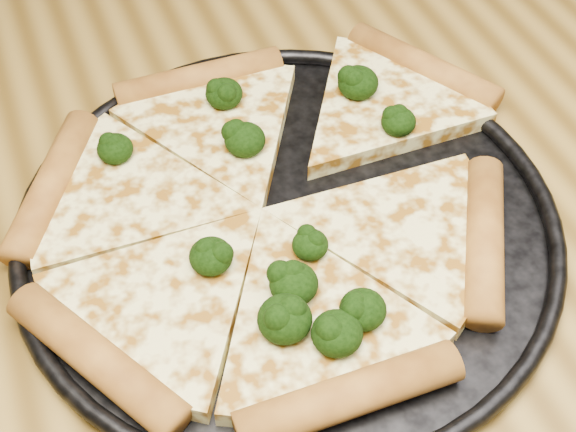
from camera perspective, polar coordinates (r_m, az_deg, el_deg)
name	(u,v)px	position (r m, az deg, el deg)	size (l,w,h in m)	color
dining_table	(254,292)	(0.64, -2.40, -5.34)	(1.20, 0.90, 0.75)	olive
pizza_pan	(288,224)	(0.55, 0.00, -0.56)	(0.37, 0.37, 0.02)	black
pizza	(270,204)	(0.55, -1.28, 0.85)	(0.39, 0.33, 0.03)	#FBF19A
broccoli_florets	(288,209)	(0.53, 0.03, 0.50)	(0.22, 0.26, 0.02)	black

